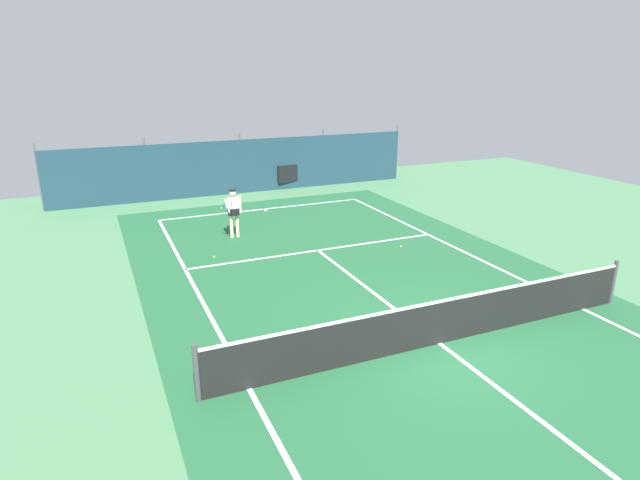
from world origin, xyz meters
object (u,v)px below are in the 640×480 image
(tennis_net, at_px, (441,322))
(tennis_ball_near_player, at_px, (214,257))
(tennis_player, at_px, (234,210))
(tennis_ball_midcourt, at_px, (221,208))
(parked_car, at_px, (276,164))
(tennis_ball_by_sideline, at_px, (401,247))

(tennis_net, distance_m, tennis_ball_near_player, 7.72)
(tennis_player, relative_size, tennis_ball_near_player, 24.85)
(tennis_ball_near_player, relative_size, tennis_ball_midcourt, 1.00)
(tennis_ball_near_player, height_order, tennis_ball_midcourt, same)
(tennis_ball_near_player, distance_m, parked_car, 11.49)
(tennis_ball_near_player, relative_size, parked_car, 0.02)
(tennis_net, height_order, parked_car, parked_car)
(tennis_ball_by_sideline, bearing_deg, tennis_ball_midcourt, 120.42)
(tennis_ball_midcourt, bearing_deg, tennis_ball_by_sideline, -59.58)
(tennis_ball_midcourt, height_order, tennis_ball_by_sideline, same)
(tennis_net, relative_size, parked_car, 2.30)
(parked_car, bearing_deg, tennis_player, -125.09)
(tennis_ball_near_player, bearing_deg, tennis_net, -66.02)
(tennis_player, distance_m, parked_car, 9.39)
(tennis_ball_by_sideline, distance_m, parked_car, 11.53)
(tennis_ball_by_sideline, xyz_separation_m, parked_car, (-0.23, 11.50, 0.81))
(tennis_net, relative_size, tennis_ball_midcourt, 153.33)
(tennis_player, xyz_separation_m, tennis_ball_near_player, (-1.11, -1.76, -0.93))
(tennis_ball_near_player, relative_size, tennis_ball_by_sideline, 1.00)
(tennis_player, bearing_deg, tennis_ball_midcourt, -95.14)
(tennis_player, xyz_separation_m, tennis_ball_midcourt, (0.46, 3.83, -0.93))
(tennis_ball_by_sideline, bearing_deg, tennis_ball_near_player, 165.98)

